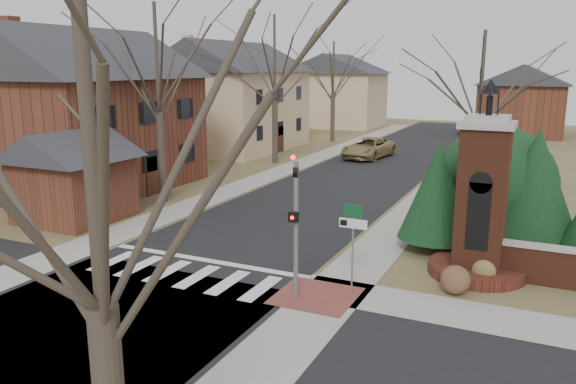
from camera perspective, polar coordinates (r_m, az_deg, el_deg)
The scene contains 28 objects.
ground at distance 18.87m, azimuth -12.13°, elevation -8.97°, with size 120.00×120.00×0.00m, color brown.
main_street at distance 38.07m, azimuth 8.17°, elevation 2.18°, with size 8.00×70.00×0.01m, color black.
cross_street at distance 16.79m, azimuth -18.42°, elevation -12.16°, with size 120.00×8.00×0.01m, color black.
crosswalk_zone at distance 19.46m, azimuth -10.70°, elevation -8.19°, with size 8.00×2.20×0.02m, color silver.
stop_bar at distance 20.61m, azimuth -8.26°, elevation -6.89°, with size 8.00×0.35×0.02m, color silver.
sidewalk_right_main at distance 36.93m, azimuth 15.90°, elevation 1.50°, with size 2.00×60.00×0.02m, color gray.
sidewalk_left at distance 39.86m, azimuth 1.00°, elevation 2.79°, with size 2.00×60.00×0.02m, color gray.
curb_apron at distance 17.43m, azimuth 2.86°, elevation -10.50°, with size 2.40×2.40×0.02m, color brown.
traffic_signal_pole at distance 16.40m, azimuth 0.78°, elevation -2.47°, with size 0.28×0.41×4.50m.
sign_post at distance 17.39m, azimuth 6.60°, elevation -3.84°, with size 0.90×0.07×2.75m.
brick_gate_monument at distance 19.51m, azimuth 19.01°, elevation -1.98°, with size 3.20×3.20×6.47m.
house_brick_left at distance 33.77m, azimuth -20.05°, elevation 8.19°, with size 9.80×11.80×9.42m.
house_stucco_left at distance 47.59m, azimuth -5.77°, elevation 9.90°, with size 9.80×12.80×9.28m.
garage_left at distance 27.04m, azimuth -21.09°, elevation 1.97°, with size 4.80×4.80×4.29m.
house_distant_left at distance 65.97m, azimuth 4.90°, elevation 10.39°, with size 10.80×8.80×8.53m.
house_distant_right at distance 62.00m, azimuth 22.71°, elevation 8.76°, with size 8.80×8.80×7.30m.
evergreen_near at distance 21.65m, azimuth 14.91°, elevation 0.07°, with size 2.80×2.80×4.10m.
evergreen_mid at distance 22.47m, azimuth 23.81°, elevation 0.64°, with size 3.40×3.40×4.70m.
evergreen_mass at distance 23.85m, azimuth 20.28°, elevation 1.09°, with size 4.80×4.80×4.80m, color black.
bare_tree_0 at distance 28.98m, azimuth -13.24°, elevation 14.00°, with size 8.05×8.05×11.15m.
bare_tree_1 at distance 40.05m, azimuth -1.38°, elevation 14.36°, with size 8.40×8.40×11.64m.
bare_tree_2 at distance 52.17m, azimuth 4.65°, elevation 12.83°, with size 7.35×7.35×10.19m.
bare_tree_3 at distance 30.04m, azimuth 19.17°, elevation 11.67°, with size 7.00×7.00×9.70m.
bare_tree_4 at distance 6.85m, azimuth -19.75°, elevation 7.58°, with size 6.65×6.65×9.21m.
pickup_truck at distance 43.22m, azimuth 8.16°, elevation 4.46°, with size 2.55×5.52×1.53m, color #958251.
distant_car at distance 60.61m, azimuth 18.03°, elevation 6.26°, with size 1.51×4.34×1.43m, color #373B3F.
dry_shrub_left at distance 18.17m, azimuth 16.64°, elevation -8.55°, with size 0.91×0.91×0.91m, color brown.
dry_shrub_right at distance 19.45m, azimuth 19.34°, elevation -7.43°, with size 0.84×0.84×0.84m, color olive.
Camera 1 is at (10.80, -13.85, 6.88)m, focal length 35.00 mm.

